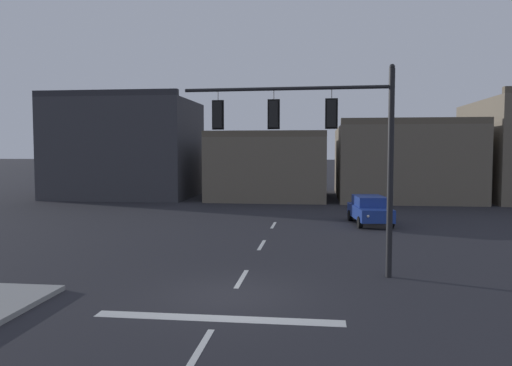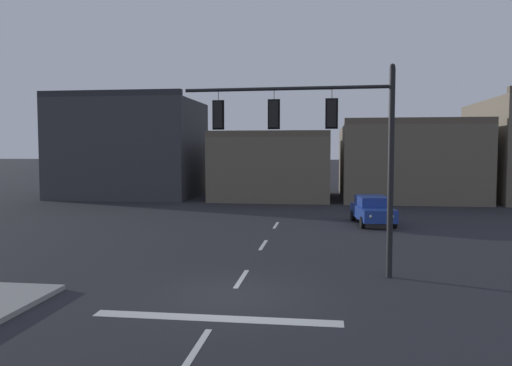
{
  "view_description": "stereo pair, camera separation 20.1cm",
  "coord_description": "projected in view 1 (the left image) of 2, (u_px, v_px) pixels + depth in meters",
  "views": [
    {
      "loc": [
        2.49,
        -14.41,
        4.28
      ],
      "look_at": [
        0.43,
        2.37,
        3.16
      ],
      "focal_mm": 35.71,
      "sensor_mm": 36.0,
      "label": 1
    },
    {
      "loc": [
        2.69,
        -14.38,
        4.28
      ],
      "look_at": [
        0.43,
        2.37,
        3.16
      ],
      "focal_mm": 35.71,
      "sensor_mm": 36.0,
      "label": 2
    }
  ],
  "objects": [
    {
      "name": "lane_centreline",
      "position": [
        242.0,
        279.0,
        16.83
      ],
      "size": [
        0.16,
        26.4,
        0.01
      ],
      "color": "silver",
      "rests_on": "ground"
    },
    {
      "name": "car_lot_nearside",
      "position": [
        370.0,
        209.0,
        29.07
      ],
      "size": [
        2.33,
        4.6,
        1.61
      ],
      "color": "navy",
      "rests_on": "ground"
    },
    {
      "name": "ground_plane",
      "position": [
        231.0,
        296.0,
        14.85
      ],
      "size": [
        400.0,
        400.0,
        0.0
      ],
      "primitive_type": "plane",
      "color": "#232328"
    },
    {
      "name": "stop_bar_paint",
      "position": [
        218.0,
        318.0,
        12.87
      ],
      "size": [
        6.4,
        0.5,
        0.01
      ],
      "primitive_type": "cube",
      "color": "silver",
      "rests_on": "ground"
    },
    {
      "name": "building_row",
      "position": [
        352.0,
        156.0,
        44.71
      ],
      "size": [
        48.09,
        13.8,
        9.09
      ],
      "color": "#38383D",
      "rests_on": "ground"
    },
    {
      "name": "signal_mast_near_side",
      "position": [
        322.0,
        134.0,
        17.12
      ],
      "size": [
        7.11,
        0.57,
        7.07
      ],
      "color": "black",
      "rests_on": "ground"
    }
  ]
}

